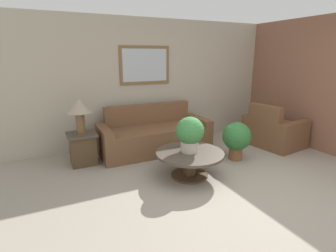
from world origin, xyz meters
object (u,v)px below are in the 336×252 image
(side_table, at_px, (83,148))
(potted_plant_floor, at_px, (237,138))
(couch_main, at_px, (154,136))
(potted_plant_on_table, at_px, (190,133))
(armchair, at_px, (273,131))
(table_lamp, at_px, (79,109))
(coffee_table, at_px, (190,159))

(side_table, xyz_separation_m, potted_plant_floor, (2.56, -1.01, 0.13))
(couch_main, distance_m, potted_plant_on_table, 1.36)
(armchair, height_order, table_lamp, table_lamp)
(armchair, relative_size, table_lamp, 1.94)
(side_table, relative_size, potted_plant_on_table, 1.00)
(couch_main, xyz_separation_m, table_lamp, (-1.39, -0.07, 0.69))
(armchair, xyz_separation_m, potted_plant_floor, (-1.22, -0.29, 0.11))
(side_table, relative_size, potted_plant_floor, 0.79)
(armchair, xyz_separation_m, side_table, (-3.78, 0.72, -0.02))
(coffee_table, xyz_separation_m, table_lamp, (-1.44, 1.25, 0.70))
(table_lamp, bearing_deg, armchair, -10.77)
(side_table, bearing_deg, potted_plant_floor, -21.59)
(couch_main, height_order, potted_plant_floor, couch_main)
(couch_main, height_order, side_table, couch_main)
(couch_main, xyz_separation_m, potted_plant_floor, (1.16, -1.08, 0.11))
(couch_main, xyz_separation_m, potted_plant_on_table, (0.06, -1.30, 0.40))
(side_table, bearing_deg, armchair, -10.77)
(potted_plant_floor, bearing_deg, armchair, 13.43)
(armchair, xyz_separation_m, potted_plant_on_table, (-2.33, -0.50, 0.40))
(potted_plant_on_table, relative_size, potted_plant_floor, 0.79)
(side_table, xyz_separation_m, table_lamp, (-0.00, 0.00, 0.71))
(coffee_table, bearing_deg, table_lamp, 139.10)
(table_lamp, bearing_deg, potted_plant_floor, -21.59)
(table_lamp, xyz_separation_m, potted_plant_on_table, (1.45, -1.22, -0.28))
(table_lamp, xyz_separation_m, potted_plant_floor, (2.56, -1.01, -0.58))
(coffee_table, relative_size, side_table, 1.91)
(coffee_table, relative_size, potted_plant_on_table, 1.91)
(coffee_table, relative_size, potted_plant_floor, 1.51)
(potted_plant_on_table, distance_m, potted_plant_floor, 1.17)
(coffee_table, bearing_deg, armchair, 12.79)
(armchair, relative_size, potted_plant_floor, 1.68)
(couch_main, bearing_deg, armchair, -18.31)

